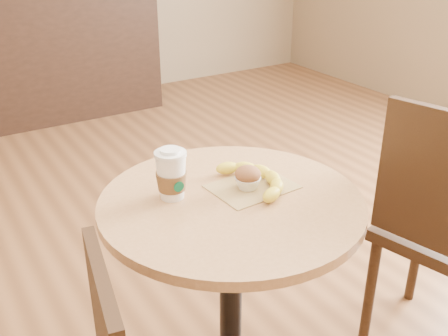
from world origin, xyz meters
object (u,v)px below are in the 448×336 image
Objects in this scene: cafe_table at (231,256)px; coffee_cup at (171,176)px; chair_right at (448,229)px; banana at (257,178)px; muffin at (248,178)px.

cafe_table is 5.05× the size of coffee_cup.
cafe_table is at bearing 58.85° from chair_right.
banana is (-0.60, 0.26, 0.24)m from chair_right.
banana is (0.11, 0.03, 0.22)m from cafe_table.
muffin is (0.07, 0.02, 0.23)m from cafe_table.
chair_right is at bearing -18.15° from cafe_table.
muffin is (-0.63, 0.26, 0.25)m from chair_right.
muffin is (0.21, -0.07, -0.03)m from coffee_cup.
coffee_cup is at bearing 161.30° from muffin.
cafe_table is 0.25m from muffin.
chair_right reaches higher than banana.
chair_right is at bearing -22.02° from muffin.
chair_right reaches higher than cafe_table.
coffee_cup is 0.53× the size of banana.
muffin is at bearing 18.98° from cafe_table.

